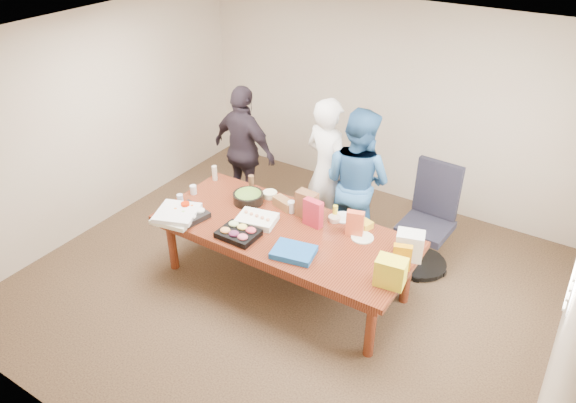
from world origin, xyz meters
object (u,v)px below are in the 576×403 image
Objects in this scene: conference_table at (284,257)px; office_chair at (426,224)px; sheet_cake at (257,219)px; person_right at (356,182)px; salad_bowl at (248,198)px; person_center at (327,171)px.

office_chair reaches higher than conference_table.
office_chair is 2.98× the size of sheet_cake.
office_chair is 0.92m from person_right.
conference_table is at bearing -2.40° from sheet_cake.
office_chair is (1.18, 1.11, 0.24)m from conference_table.
conference_table is 0.81m from salad_bowl.
salad_bowl is at bearing -150.59° from office_chair.
person_center is 1.02× the size of person_right.
office_chair reaches higher than salad_bowl.
conference_table is at bearing -20.09° from salad_bowl.
conference_table is 1.23m from person_right.
salad_bowl is at bearing 73.84° from person_center.
conference_table is at bearing -132.98° from office_chair.
sheet_cake is at bearing -169.94° from conference_table.
person_right reaches higher than sheet_cake.
salad_bowl is at bearing 125.83° from sheet_cake.
person_right reaches higher than salad_bowl.
person_right is at bearing 73.35° from conference_table.
person_right is 1.29m from sheet_cake.
sheet_cake is 0.44m from salad_bowl.
person_center is (-1.27, -0.03, 0.31)m from office_chair.
conference_table is 1.54× the size of person_right.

